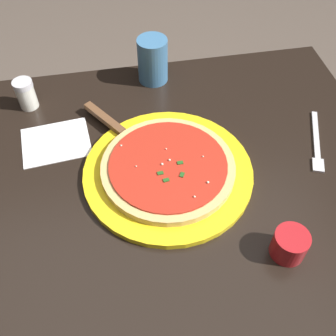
{
  "coord_description": "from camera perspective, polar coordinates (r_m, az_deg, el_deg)",
  "views": [
    {
      "loc": [
        -0.09,
        -0.5,
        1.39
      ],
      "look_at": [
        0.01,
        0.02,
        0.75
      ],
      "focal_mm": 42.8,
      "sensor_mm": 36.0,
      "label": 1
    }
  ],
  "objects": [
    {
      "name": "fork",
      "position": [
        0.95,
        20.4,
        3.21
      ],
      "size": [
        0.08,
        0.18,
        0.0
      ],
      "color": "silver",
      "rests_on": "restaurant_table"
    },
    {
      "name": "parmesan_shaker",
      "position": [
        1.02,
        -19.59,
        9.9
      ],
      "size": [
        0.05,
        0.05,
        0.07
      ],
      "color": "silver",
      "rests_on": "restaurant_table"
    },
    {
      "name": "serving_plate",
      "position": [
        0.84,
        0.0,
        -0.57
      ],
      "size": [
        0.35,
        0.35,
        0.01
      ],
      "primitive_type": "cylinder",
      "color": "yellow",
      "rests_on": "restaurant_table"
    },
    {
      "name": "ground_plane",
      "position": [
        1.48,
        -0.1,
        -19.45
      ],
      "size": [
        5.0,
        5.0,
        0.0
      ],
      "primitive_type": "plane",
      "color": "brown"
    },
    {
      "name": "pizza",
      "position": [
        0.82,
        0.0,
        0.15
      ],
      "size": [
        0.28,
        0.28,
        0.02
      ],
      "color": "#DBB26B",
      "rests_on": "serving_plate"
    },
    {
      "name": "cup_small_sauce",
      "position": [
        0.75,
        16.93,
        -10.38
      ],
      "size": [
        0.06,
        0.06,
        0.05
      ],
      "primitive_type": "cylinder",
      "color": "#B2191E",
      "rests_on": "restaurant_table"
    },
    {
      "name": "restaurant_table",
      "position": [
        0.95,
        -0.15,
        -7.01
      ],
      "size": [
        0.99,
        0.8,
        0.73
      ],
      "color": "black",
      "rests_on": "ground_plane"
    },
    {
      "name": "cup_tall_drink",
      "position": [
        1.04,
        -2.2,
        15.09
      ],
      "size": [
        0.08,
        0.08,
        0.12
      ],
      "primitive_type": "cylinder",
      "color": "teal",
      "rests_on": "restaurant_table"
    },
    {
      "name": "pizza_server",
      "position": [
        0.91,
        -7.42,
        5.7
      ],
      "size": [
        0.16,
        0.21,
        0.01
      ],
      "color": "silver",
      "rests_on": "serving_plate"
    },
    {
      "name": "napkin_folded_right",
      "position": [
        0.94,
        -15.67,
        3.58
      ],
      "size": [
        0.16,
        0.14,
        0.0
      ],
      "primitive_type": "cube",
      "rotation": [
        0.0,
        0.0,
        0.1
      ],
      "color": "white",
      "rests_on": "restaurant_table"
    }
  ]
}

